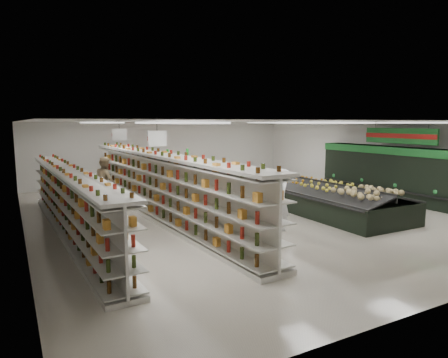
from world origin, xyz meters
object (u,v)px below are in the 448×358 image
produce_island (313,195)px  soda_endcap (175,171)px  gondola_left (71,205)px  shopper_background (106,180)px  shopper_main (281,201)px  gondola_center (161,189)px

produce_island → soda_endcap: bearing=114.4°
gondola_left → shopper_background: (1.80, 3.94, 0.08)m
soda_endcap → shopper_background: bearing=-152.2°
produce_island → shopper_background: size_ratio=3.98×
soda_endcap → shopper_background: size_ratio=0.96×
produce_island → soda_endcap: (-2.93, 6.46, 0.36)m
soda_endcap → produce_island: bearing=-65.6°
shopper_main → soda_endcap: bearing=-122.8°
gondola_center → produce_island: 5.64m
produce_island → shopper_background: 8.01m
gondola_center → shopper_main: bearing=-56.5°
gondola_left → produce_island: bearing=-6.1°
gondola_left → shopper_background: 4.33m
gondola_center → soda_endcap: gondola_center is taller
soda_endcap → gondola_center: bearing=-116.0°
gondola_left → gondola_center: size_ratio=0.85×
gondola_left → shopper_background: bearing=63.5°
gondola_center → shopper_background: (-1.11, 3.29, -0.06)m
gondola_left → shopper_main: size_ratio=5.72×
gondola_center → soda_endcap: 5.81m
produce_island → shopper_main: bearing=-145.6°
produce_island → shopper_main: size_ratio=3.97×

